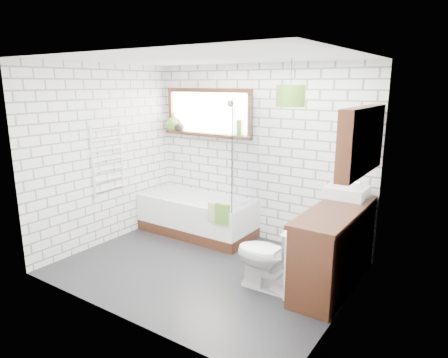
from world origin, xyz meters
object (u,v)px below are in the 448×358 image
Objects in this scene: basin at (346,192)px; pendant at (291,96)px; vanity at (334,247)px; toilet at (270,256)px; bathtub at (197,215)px.

basin is 1.36m from pendant.
vanity is at bearing -83.16° from basin.
toilet is at bearing -85.78° from pendant.
pendant is (-0.03, 0.46, 1.71)m from toilet.
vanity is 2.00× the size of toilet.
pendant is (-0.59, -0.04, 1.65)m from vanity.
toilet is at bearing -138.11° from vanity.
vanity is 0.72m from basin.
basin is at bearing 45.59° from pendant.
toilet is at bearing -116.34° from basin.
toilet is 2.46× the size of pendant.
bathtub is 3.74× the size of basin.
bathtub is at bearing -119.96° from toilet.
vanity is 0.75m from toilet.
pendant is at bearing -177.81° from toilet.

